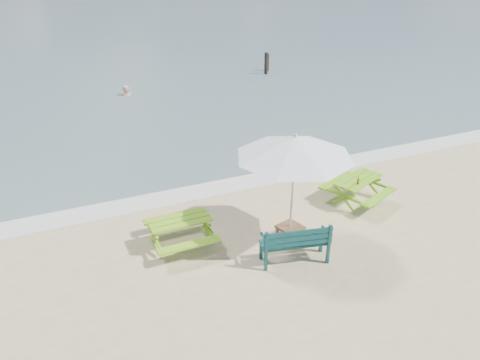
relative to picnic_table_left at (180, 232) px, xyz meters
name	(u,v)px	position (x,y,z in m)	size (l,w,h in m)	color
foam_strip	(236,184)	(2.45, 2.36, -0.33)	(22.00, 0.90, 0.01)	silver
picnic_table_left	(180,232)	(0.00, 0.00, 0.00)	(1.46, 1.63, 0.69)	#77B01A
picnic_table_right	(357,190)	(5.14, 0.06, 0.00)	(1.97, 2.06, 0.70)	#6AAA19
park_bench	(294,250)	(2.17, -1.66, -0.04)	(1.62, 0.84, 0.95)	#0D383A
side_table	(290,232)	(2.52, -0.84, -0.15)	(0.67, 0.67, 0.35)	brown
patio_umbrella	(295,147)	(2.52, -0.84, 2.11)	(3.35, 3.35, 2.70)	silver
beer_bottle	(358,182)	(4.92, -0.20, 0.44)	(0.06, 0.06, 0.23)	brown
swimmer	(127,104)	(1.28, 13.01, -0.76)	(0.72, 0.51, 1.85)	tan
mooring_pilings	(267,65)	(9.41, 14.26, 0.11)	(0.58, 0.78, 1.38)	black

